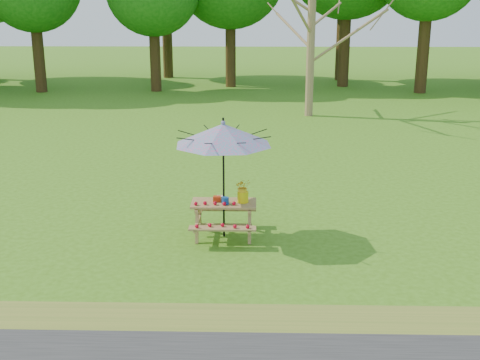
{
  "coord_description": "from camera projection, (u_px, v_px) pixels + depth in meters",
  "views": [
    {
      "loc": [
        5.4,
        -10.06,
        4.11
      ],
      "look_at": [
        5.14,
        0.5,
        1.1
      ],
      "focal_mm": 45.0,
      "sensor_mm": 36.0,
      "label": 1
    }
  ],
  "objects": [
    {
      "name": "patio_umbrella",
      "position": [
        223.0,
        134.0,
        10.76
      ],
      "size": [
        2.24,
        2.24,
        2.25
      ],
      "color": "black",
      "rests_on": "ground"
    },
    {
      "name": "flower_bucket",
      "position": [
        243.0,
        190.0,
        11.05
      ],
      "size": [
        0.32,
        0.29,
        0.45
      ],
      "color": "yellow",
      "rests_on": "picnic_table"
    },
    {
      "name": "produce_bins",
      "position": [
        221.0,
        199.0,
        11.1
      ],
      "size": [
        0.3,
        0.4,
        0.13
      ],
      "color": "#B72F0E",
      "rests_on": "picnic_table"
    },
    {
      "name": "tomatoes_row",
      "position": [
        215.0,
        203.0,
        10.93
      ],
      "size": [
        0.77,
        0.13,
        0.07
      ],
      "primitive_type": null,
      "color": "red",
      "rests_on": "picnic_table"
    },
    {
      "name": "picnic_table",
      "position": [
        224.0,
        220.0,
        11.2
      ],
      "size": [
        1.2,
        1.32,
        0.67
      ],
      "color": "olive",
      "rests_on": "ground"
    }
  ]
}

